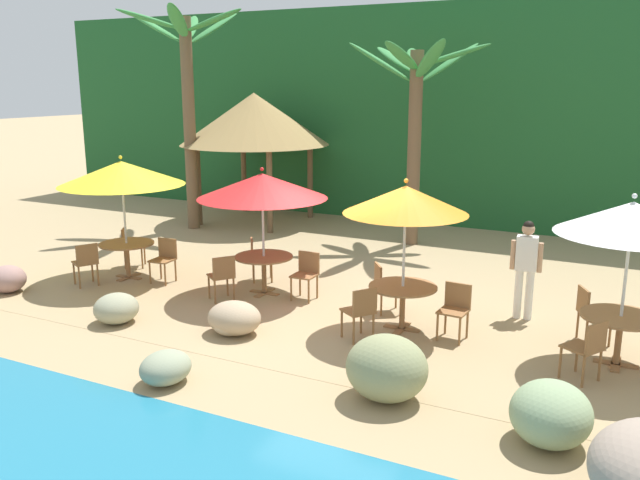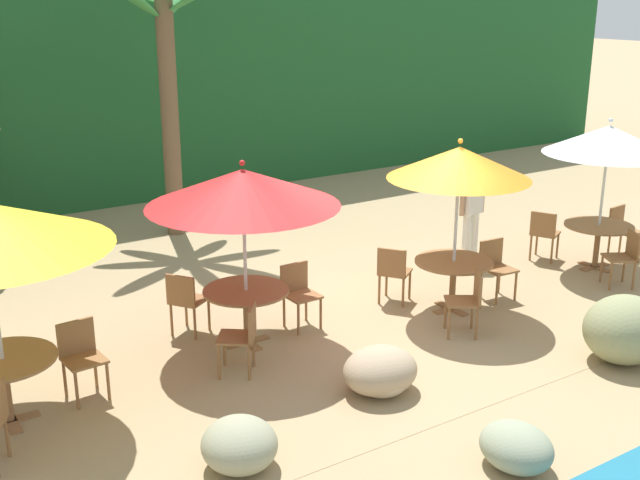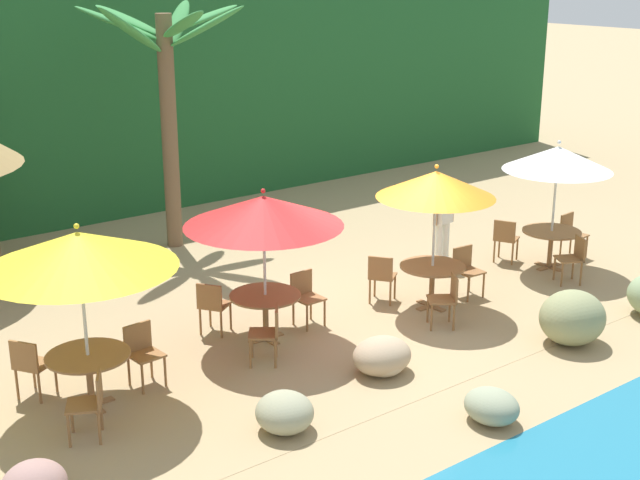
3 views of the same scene
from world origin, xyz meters
TOP-DOWN VIEW (x-y plane):
  - ground_plane at (0.00, 0.00)m, footprint 120.00×120.00m
  - terrace_deck at (0.00, 0.00)m, footprint 18.00×5.20m
  - foliage_backdrop at (0.00, 9.00)m, footprint 28.00×2.40m
  - rock_seawall at (1.11, -3.25)m, footprint 15.90×3.29m
  - umbrella_yellow at (-4.84, -0.07)m, footprint 2.48×2.48m
  - dining_table_yellow at (-4.84, -0.07)m, footprint 1.10×1.10m
  - chair_yellow_seaward at (-4.00, 0.08)m, footprint 0.45×0.46m
  - chair_yellow_inland at (-5.37, 0.59)m, footprint 0.59×0.58m
  - chair_yellow_left at (-5.16, -0.87)m, footprint 0.57×0.57m
  - umbrella_red at (-1.81, 0.30)m, footprint 2.41×2.41m
  - dining_table_red at (-1.81, 0.30)m, footprint 1.10×1.10m
  - chair_red_seaward at (-0.96, 0.41)m, footprint 0.43×0.44m
  - chair_red_inland at (-2.36, 0.95)m, footprint 0.59×0.59m
  - chair_red_left at (-2.24, -0.44)m, footprint 0.59×0.59m
  - umbrella_orange at (1.17, -0.31)m, footprint 1.96×1.96m
  - dining_table_orange at (1.17, -0.31)m, footprint 1.10×1.10m
  - chair_orange_seaward at (2.02, -0.28)m, footprint 0.45×0.46m
  - chair_orange_inland at (0.60, 0.33)m, footprint 0.59×0.59m
  - chair_orange_left at (0.76, -1.06)m, footprint 0.59×0.59m
  - umbrella_white at (4.36, -0.25)m, footprint 2.02×2.02m
  - dining_table_white at (4.36, -0.25)m, footprint 1.10×1.10m
  - chair_white_seaward at (5.20, -0.08)m, footprint 0.46×0.47m
  - chair_white_inland at (3.90, 0.47)m, footprint 0.57×0.57m
  - chair_white_left at (4.01, -1.04)m, footprint 0.58×0.58m
  - palm_tree_second at (-0.62, 5.37)m, footprint 3.32×3.34m
  - waiter_in_white at (2.82, 1.09)m, footprint 0.52×0.23m

SIDE VIEW (x-z plane):
  - ground_plane at x=0.00m, z-range 0.00..0.00m
  - terrace_deck at x=0.00m, z-range 0.00..0.01m
  - rock_seawall at x=1.11m, z-range -0.06..0.79m
  - chair_yellow_seaward at x=-4.00m, z-range 0.08..0.95m
  - chair_yellow_inland at x=-5.37m, z-range 0.08..0.95m
  - chair_yellow_left at x=-5.16m, z-range 0.08..0.95m
  - chair_red_seaward at x=-0.96m, z-range 0.08..0.95m
  - chair_red_inland at x=-2.36m, z-range 0.08..0.95m
  - chair_red_left at x=-2.24m, z-range 0.08..0.95m
  - chair_orange_seaward at x=2.02m, z-range 0.08..0.95m
  - chair_orange_inland at x=0.60m, z-range 0.08..0.95m
  - chair_orange_left at x=0.76m, z-range 0.08..0.95m
  - chair_white_seaward at x=5.20m, z-range 0.08..0.95m
  - chair_white_inland at x=3.90m, z-range 0.08..0.95m
  - chair_white_left at x=4.01m, z-range 0.08..0.95m
  - dining_table_yellow at x=-4.84m, z-range 0.24..0.98m
  - dining_table_red at x=-1.81m, z-range 0.24..0.98m
  - dining_table_orange at x=1.17m, z-range 0.24..0.98m
  - dining_table_white at x=4.36m, z-range 0.24..0.98m
  - waiter_in_white at x=2.82m, z-range 0.14..1.84m
  - umbrella_red at x=-1.81m, z-range 0.86..3.27m
  - umbrella_white at x=4.36m, z-range 0.89..3.37m
  - umbrella_orange at x=1.17m, z-range 0.90..3.37m
  - umbrella_yellow at x=-4.84m, z-range 0.91..3.42m
  - foliage_backdrop at x=0.00m, z-range 0.00..6.00m
  - palm_tree_second at x=-0.62m, z-range 1.00..5.87m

